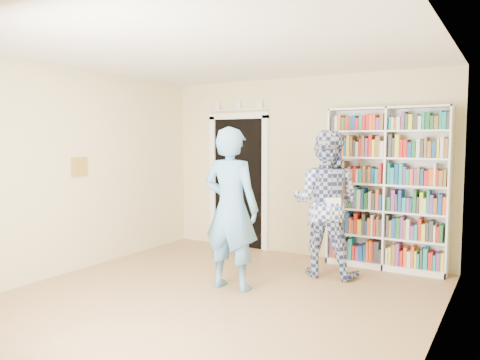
{
  "coord_description": "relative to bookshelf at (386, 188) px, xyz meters",
  "views": [
    {
      "loc": [
        2.81,
        -4.09,
        1.75
      ],
      "look_at": [
        -0.14,
        0.9,
        1.26
      ],
      "focal_mm": 35.0,
      "sensor_mm": 36.0,
      "label": 1
    }
  ],
  "objects": [
    {
      "name": "doorway",
      "position": [
        -2.42,
        0.13,
        0.07
      ],
      "size": [
        1.1,
        0.08,
        2.43
      ],
      "color": "black",
      "rests_on": "floor"
    },
    {
      "name": "man_blue",
      "position": [
        -1.36,
        -1.82,
        -0.16
      ],
      "size": [
        0.71,
        0.48,
        1.91
      ],
      "primitive_type": "imported",
      "rotation": [
        0.0,
        0.0,
        3.18
      ],
      "color": "#5791C1",
      "rests_on": "floor"
    },
    {
      "name": "wall_right",
      "position": [
        0.93,
        -2.34,
        0.24
      ],
      "size": [
        0.0,
        5.0,
        5.0
      ],
      "primitive_type": "plane",
      "rotation": [
        1.57,
        0.0,
        -1.57
      ],
      "color": "beige",
      "rests_on": "floor"
    },
    {
      "name": "man_plaid",
      "position": [
        -0.6,
        -0.72,
        -0.17
      ],
      "size": [
        0.96,
        0.78,
        1.88
      ],
      "primitive_type": "imported",
      "rotation": [
        0.0,
        0.0,
        3.21
      ],
      "color": "navy",
      "rests_on": "floor"
    },
    {
      "name": "floor",
      "position": [
        -1.32,
        -2.34,
        -1.11
      ],
      "size": [
        5.0,
        5.0,
        0.0
      ],
      "primitive_type": "plane",
      "color": "#9F7C4D",
      "rests_on": "ground"
    },
    {
      "name": "wall_left",
      "position": [
        -3.57,
        -2.34,
        0.24
      ],
      "size": [
        0.0,
        5.0,
        5.0
      ],
      "primitive_type": "plane",
      "rotation": [
        1.57,
        0.0,
        1.57
      ],
      "color": "beige",
      "rests_on": "floor"
    },
    {
      "name": "bookshelf",
      "position": [
        0.0,
        0.0,
        0.0
      ],
      "size": [
        1.6,
        0.3,
        2.2
      ],
      "rotation": [
        0.0,
        0.0,
        -0.3
      ],
      "color": "white",
      "rests_on": "floor"
    },
    {
      "name": "wall_back",
      "position": [
        -1.32,
        0.16,
        0.24
      ],
      "size": [
        4.5,
        0.0,
        4.5
      ],
      "primitive_type": "plane",
      "rotation": [
        1.57,
        0.0,
        0.0
      ],
      "color": "beige",
      "rests_on": "floor"
    },
    {
      "name": "ceiling",
      "position": [
        -1.32,
        -2.34,
        1.59
      ],
      "size": [
        5.0,
        5.0,
        0.0
      ],
      "primitive_type": "plane",
      "rotation": [
        3.14,
        0.0,
        0.0
      ],
      "color": "white",
      "rests_on": "wall_back"
    },
    {
      "name": "wall_art",
      "position": [
        -3.55,
        -2.14,
        0.29
      ],
      "size": [
        0.03,
        0.25,
        0.25
      ],
      "primitive_type": "cube",
      "color": "brown",
      "rests_on": "wall_left"
    },
    {
      "name": "paper_sheet",
      "position": [
        -0.42,
        -0.94,
        -0.2
      ],
      "size": [
        0.18,
        0.09,
        0.27
      ],
      "primitive_type": "cube",
      "rotation": [
        0.0,
        0.0,
        0.44
      ],
      "color": "white",
      "rests_on": "man_plaid"
    }
  ]
}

